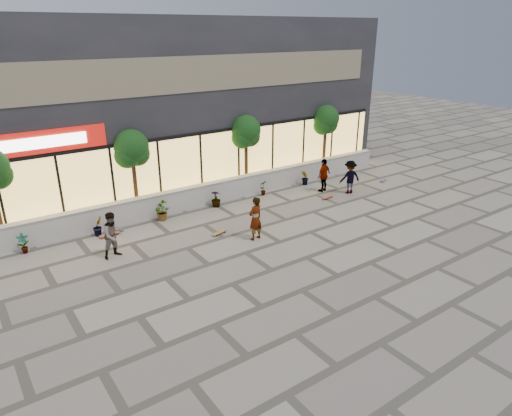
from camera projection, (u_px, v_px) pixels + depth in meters
ground at (307, 258)px, 16.96m from camera, size 80.00×80.00×0.00m
planter_wall at (212, 193)px, 22.08m from camera, size 22.00×0.42×1.04m
retail_building at (159, 101)px, 24.88m from camera, size 24.00×9.17×8.50m
shrub_a at (23, 243)px, 17.15m from camera, size 0.43×0.29×0.81m
shrub_b at (98, 226)px, 18.65m from camera, size 0.57×0.57×0.81m
shrub_c at (161, 211)px, 20.15m from camera, size 0.68×0.77×0.81m
shrub_d at (216, 199)px, 21.66m from camera, size 0.64×0.64×0.81m
shrub_e at (263, 188)px, 23.16m from camera, size 0.46×0.35×0.81m
shrub_f at (305, 178)px, 24.66m from camera, size 0.55×0.57×0.81m
tree_midwest at (132, 151)px, 19.83m from camera, size 1.60×1.50×3.92m
tree_mideast at (246, 134)px, 23.05m from camera, size 1.60×1.50×3.92m
tree_east at (326, 122)px, 26.00m from camera, size 1.60×1.50×3.92m
skater_center at (255, 219)px, 18.12m from camera, size 0.72×0.54×1.80m
skater_left at (113, 235)px, 16.73m from camera, size 0.96×0.80×1.77m
skater_right_near at (324, 175)px, 23.55m from camera, size 1.10×0.66×1.75m
skater_right_far at (350, 177)px, 23.29m from camera, size 1.25×0.93×1.73m
skateboard_center at (219, 232)px, 18.87m from camera, size 0.77×0.38×0.09m
skateboard_left at (110, 234)px, 18.69m from camera, size 0.87×0.30×0.10m
skateboard_right_near at (328, 197)px, 22.83m from camera, size 0.81×0.35×0.09m
skateboard_right_far at (383, 180)px, 25.40m from camera, size 0.70×0.44×0.08m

